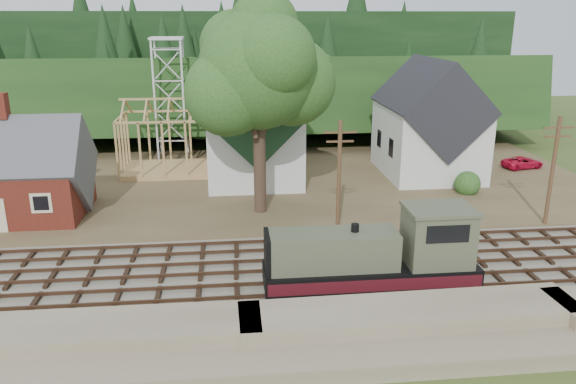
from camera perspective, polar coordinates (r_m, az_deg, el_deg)
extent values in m
plane|color=#384C1E|center=(33.35, -5.25, -8.23)|extent=(140.00, 140.00, 0.00)
cube|color=#7F7259|center=(25.95, -4.89, -16.37)|extent=(64.00, 5.00, 1.60)
cube|color=#726B5B|center=(33.32, -5.26, -8.10)|extent=(64.00, 11.00, 0.16)
cube|color=brown|center=(50.14, -5.64, 0.86)|extent=(64.00, 26.00, 0.30)
cube|color=#1E3F19|center=(73.50, -5.86, 6.08)|extent=(70.00, 28.96, 12.74)
cube|color=black|center=(89.24, -5.94, 8.10)|extent=(80.00, 20.00, 12.00)
cube|color=#531A12|center=(45.69, -26.09, 0.13)|extent=(10.00, 7.00, 3.80)
cube|color=#4C4C51|center=(45.21, -26.41, 2.43)|extent=(10.80, 7.41, 7.41)
cube|color=#531A12|center=(44.43, -27.16, 7.79)|extent=(0.90, 0.90, 1.80)
cube|color=silver|center=(51.29, -3.53, 5.16)|extent=(8.00, 12.00, 6.40)
cube|color=#1C3E25|center=(50.71, -3.60, 8.69)|extent=(8.40, 12.96, 8.40)
cube|color=silver|center=(44.49, -3.29, 10.06)|extent=(2.40, 2.40, 4.00)
cone|color=#1C3E25|center=(44.19, -3.36, 14.31)|extent=(5.37, 5.37, 2.60)
cube|color=silver|center=(53.45, 13.99, 5.17)|extent=(8.00, 10.00, 6.40)
cube|color=black|center=(52.89, 14.25, 8.56)|extent=(8.40, 10.80, 8.40)
cube|color=tan|center=(54.20, -12.06, 2.26)|extent=(8.00, 6.00, 0.50)
cube|color=tan|center=(52.89, -12.51, 9.23)|extent=(8.00, 0.18, 0.18)
cube|color=silver|center=(57.70, -13.38, 8.93)|extent=(0.18, 0.18, 12.00)
cube|color=silver|center=(57.42, -10.58, 9.06)|extent=(0.18, 0.18, 12.00)
cube|color=silver|center=(60.46, -13.07, 9.32)|extent=(0.18, 0.18, 12.00)
cube|color=silver|center=(60.18, -10.39, 9.45)|extent=(0.18, 0.18, 12.00)
cube|color=silver|center=(58.40, -12.23, 15.03)|extent=(3.20, 3.20, 0.25)
cylinder|color=#38281E|center=(41.38, -2.90, 3.30)|extent=(0.90, 0.90, 8.00)
sphere|color=#25501E|center=(40.29, -3.04, 12.30)|extent=(8.40, 8.40, 8.40)
sphere|color=#25501E|center=(41.59, 0.41, 11.10)|extent=(6.40, 6.40, 6.40)
sphere|color=#25501E|center=(39.60, -6.17, 9.95)|extent=(6.00, 6.00, 6.00)
cylinder|color=#4C331E|center=(37.47, 5.19, 1.25)|extent=(0.28, 0.28, 8.00)
cube|color=#4C331E|center=(36.70, 5.33, 6.06)|extent=(2.20, 0.12, 0.12)
cube|color=#4C331E|center=(36.83, 5.30, 5.14)|extent=(1.80, 0.12, 0.12)
cylinder|color=#4C331E|center=(42.93, 25.25, 1.73)|extent=(0.28, 0.28, 8.00)
cube|color=#4C331E|center=(42.27, 25.81, 5.90)|extent=(2.20, 0.12, 0.12)
cube|color=#4C331E|center=(42.38, 25.70, 5.11)|extent=(1.80, 0.12, 0.12)
cube|color=black|center=(31.40, 8.31, -9.40)|extent=(11.39, 2.37, 0.33)
cube|color=black|center=(31.09, 8.37, -8.24)|extent=(11.39, 2.75, 1.04)
cube|color=#484B37|center=(30.03, 4.61, -5.87)|extent=(6.83, 2.18, 1.99)
cube|color=#484B37|center=(31.34, 14.96, -4.38)|extent=(3.42, 2.66, 3.04)
cube|color=#484B37|center=(30.81, 15.18, -1.68)|extent=(3.61, 2.85, 0.19)
cube|color=black|center=(29.94, 15.95, -4.14)|extent=(2.28, 0.06, 0.95)
cube|color=#460F16|center=(29.88, 9.03, -9.38)|extent=(11.39, 0.04, 0.66)
cube|color=#460F16|center=(32.31, 7.77, -7.18)|extent=(11.39, 0.04, 0.66)
cylinder|color=black|center=(29.84, 6.82, -3.84)|extent=(0.42, 0.42, 0.66)
imported|color=#5D8FC8|center=(46.61, -22.99, -0.74)|extent=(3.46, 4.07, 1.32)
imported|color=red|center=(58.88, 22.73, 2.79)|extent=(4.34, 2.68, 1.12)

